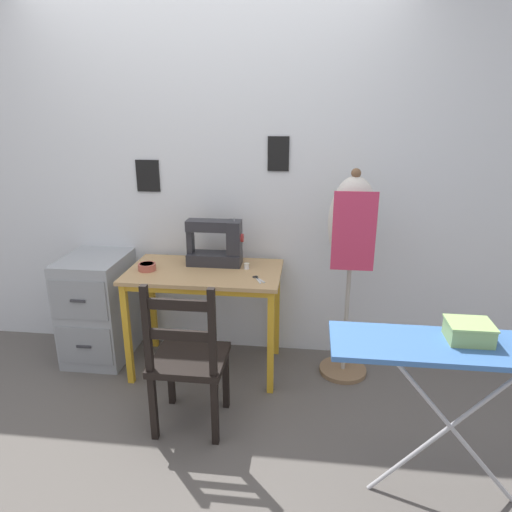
% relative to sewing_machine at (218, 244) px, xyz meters
% --- Properties ---
extents(ground_plane, '(14.00, 14.00, 0.00)m').
position_rel_sewing_machine_xyz_m(ground_plane, '(-0.07, -0.40, -0.87)').
color(ground_plane, '#5B5651').
extents(wall_back, '(10.00, 0.06, 2.55)m').
position_rel_sewing_machine_xyz_m(wall_back, '(-0.07, 0.23, 0.41)').
color(wall_back, silver).
rests_on(wall_back, ground_plane).
extents(sewing_table, '(1.01, 0.57, 0.73)m').
position_rel_sewing_machine_xyz_m(sewing_table, '(-0.07, -0.13, -0.24)').
color(sewing_table, tan).
rests_on(sewing_table, ground_plane).
extents(sewing_machine, '(0.38, 0.15, 0.33)m').
position_rel_sewing_machine_xyz_m(sewing_machine, '(0.00, 0.00, 0.00)').
color(sewing_machine, '#28282D').
rests_on(sewing_machine, sewing_table).
extents(fabric_bowl, '(0.11, 0.11, 0.05)m').
position_rel_sewing_machine_xyz_m(fabric_bowl, '(-0.44, -0.17, -0.12)').
color(fabric_bowl, '#B25647').
rests_on(fabric_bowl, sewing_table).
extents(scissors, '(0.09, 0.12, 0.01)m').
position_rel_sewing_machine_xyz_m(scissors, '(0.29, -0.24, -0.14)').
color(scissors, silver).
rests_on(scissors, sewing_table).
extents(thread_spool_near_machine, '(0.04, 0.04, 0.04)m').
position_rel_sewing_machine_xyz_m(thread_spool_near_machine, '(0.20, -0.07, -0.12)').
color(thread_spool_near_machine, silver).
rests_on(thread_spool_near_machine, sewing_table).
extents(wooden_chair, '(0.40, 0.38, 0.91)m').
position_rel_sewing_machine_xyz_m(wooden_chair, '(-0.03, -0.74, -0.45)').
color(wooden_chair, black).
rests_on(wooden_chair, ground_plane).
extents(filing_cabinet, '(0.42, 0.53, 0.76)m').
position_rel_sewing_machine_xyz_m(filing_cabinet, '(-0.87, -0.05, -0.49)').
color(filing_cabinet, '#93999E').
rests_on(filing_cabinet, ground_plane).
extents(dress_form, '(0.32, 0.32, 1.40)m').
position_rel_sewing_machine_xyz_m(dress_form, '(0.87, -0.08, 0.11)').
color(dress_form, '#846647').
rests_on(dress_form, ground_plane).
extents(ironing_board, '(1.10, 0.32, 0.81)m').
position_rel_sewing_machine_xyz_m(ironing_board, '(1.26, -1.09, -0.12)').
color(ironing_board, '#3D6BAD').
rests_on(ironing_board, ground_plane).
extents(storage_box, '(0.19, 0.15, 0.09)m').
position_rel_sewing_machine_xyz_m(storage_box, '(1.29, -1.05, -0.03)').
color(storage_box, '#8EB266').
rests_on(storage_box, ironing_board).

